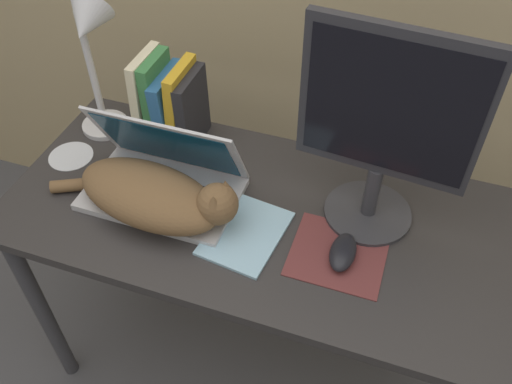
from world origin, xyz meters
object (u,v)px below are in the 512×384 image
laptop (164,179)px  book_row (170,103)px  cat (155,196)px  computer_mouse (343,252)px  desk_lamp (90,46)px  cd_disc (71,156)px  notepad (244,233)px  external_monitor (386,128)px

laptop → book_row: book_row is taller
cat → computer_mouse: cat is taller
cat → desk_lamp: (-0.26, 0.23, 0.22)m
laptop → book_row: (-0.07, 0.21, 0.07)m
cat → book_row: 0.30m
laptop → cd_disc: 0.31m
notepad → computer_mouse: bearing=1.6°
laptop → cd_disc: size_ratio=3.18×
external_monitor → desk_lamp: 0.74m
computer_mouse → book_row: size_ratio=0.45×
external_monitor → notepad: 0.41m
book_row → cd_disc: size_ratio=2.07×
notepad → cd_disc: size_ratio=1.95×
desk_lamp → cd_disc: size_ratio=3.55×
desk_lamp → laptop: bearing=-31.9°
laptop → cd_disc: bearing=173.3°
book_row → external_monitor: bearing=-11.7°
computer_mouse → desk_lamp: 0.79m
cat → computer_mouse: 0.46m
external_monitor → cd_disc: 0.85m
computer_mouse → notepad: size_ratio=0.48×
desk_lamp → notepad: size_ratio=1.82×
laptop → external_monitor: 0.55m
cat → external_monitor: bearing=18.7°
computer_mouse → cd_disc: bearing=172.8°
cd_disc → computer_mouse: bearing=-7.2°
external_monitor → cd_disc: external_monitor is taller
desk_lamp → external_monitor: bearing=-4.8°
external_monitor → book_row: 0.61m
laptop → cat: size_ratio=0.76×
notepad → desk_lamp: bearing=155.4°
notepad → cd_disc: 0.55m
external_monitor → computer_mouse: 0.29m
external_monitor → cat: bearing=-161.3°
book_row → desk_lamp: desk_lamp is taller
laptop → external_monitor: external_monitor is taller
laptop → external_monitor: bearing=10.0°
laptop → desk_lamp: 0.37m
book_row → cd_disc: book_row is taller
book_row → notepad: book_row is taller
laptop → computer_mouse: 0.48m
laptop → computer_mouse: (0.47, -0.06, -0.02)m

